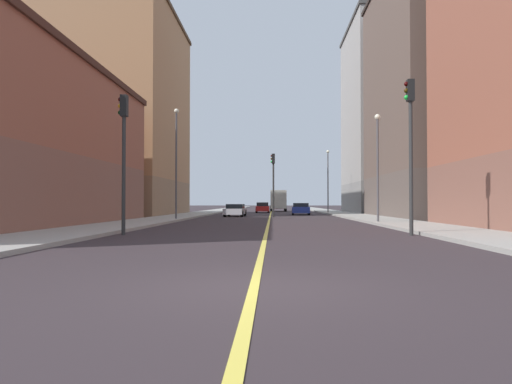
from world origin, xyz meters
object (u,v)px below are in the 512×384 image
(building_right_midblock, at_px, (119,114))
(street_lamp_left_near, at_px, (378,156))
(car_silver, at_px, (235,210))
(car_red, at_px, (262,208))
(traffic_light_right_near, at_px, (124,144))
(street_lamp_right_near, at_px, (176,153))
(building_left_mid, at_px, (449,94))
(car_blue, at_px, (301,209))
(building_left_far, at_px, (396,119))
(street_lamp_left_far, at_px, (328,175))
(box_truck, at_px, (278,200))
(traffic_light_left_near, at_px, (410,135))
(traffic_light_median_far, at_px, (273,176))

(building_right_midblock, bearing_deg, street_lamp_left_near, -39.55)
(car_silver, xyz_separation_m, car_red, (2.26, 16.52, 0.05))
(car_silver, bearing_deg, car_red, 82.20)
(traffic_light_right_near, distance_m, street_lamp_right_near, 15.66)
(building_left_mid, xyz_separation_m, traffic_light_right_near, (-21.98, -22.90, -7.17))
(street_lamp_left_near, relative_size, car_blue, 1.71)
(building_right_midblock, relative_size, street_lamp_right_near, 2.59)
(car_blue, xyz_separation_m, car_silver, (-6.70, -6.29, -0.03))
(building_left_mid, bearing_deg, traffic_light_right_near, -133.82)
(building_left_far, xyz_separation_m, car_red, (-17.09, 1.65, -11.38))
(car_red, bearing_deg, street_lamp_left_far, -28.73)
(box_truck, bearing_deg, traffic_light_left_near, -84.70)
(street_lamp_left_far, height_order, box_truck, street_lamp_left_far)
(car_silver, distance_m, box_truck, 26.89)
(traffic_light_left_near, distance_m, car_silver, 27.85)
(building_left_mid, height_order, car_silver, building_left_mid)
(building_left_mid, relative_size, car_silver, 5.01)
(street_lamp_left_far, relative_size, car_silver, 1.73)
(traffic_light_left_near, bearing_deg, street_lamp_left_far, 88.47)
(car_blue, relative_size, box_truck, 0.59)
(street_lamp_right_near, bearing_deg, building_left_mid, 17.69)
(traffic_light_left_near, xyz_separation_m, box_truck, (-4.87, 52.50, -2.47))
(car_red, bearing_deg, traffic_light_right_near, -96.56)
(street_lamp_right_near, relative_size, car_silver, 1.89)
(traffic_light_left_near, bearing_deg, street_lamp_right_near, 129.71)
(car_red, bearing_deg, car_blue, -66.55)
(building_left_far, xyz_separation_m, street_lamp_left_far, (-9.01, -2.78, -7.32))
(building_left_far, distance_m, traffic_light_left_near, 42.82)
(street_lamp_right_near, distance_m, box_truck, 37.95)
(street_lamp_left_near, bearing_deg, traffic_light_left_near, -95.42)
(street_lamp_right_near, bearing_deg, building_right_midblock, 122.58)
(car_red, bearing_deg, building_right_midblock, -139.19)
(street_lamp_right_near, xyz_separation_m, car_red, (5.87, 26.95, -4.42))
(street_lamp_left_near, bearing_deg, street_lamp_left_far, 90.00)
(car_blue, bearing_deg, building_left_mid, -36.59)
(traffic_light_median_far, height_order, street_lamp_left_near, street_lamp_left_near)
(traffic_light_median_far, bearing_deg, traffic_light_left_near, -76.60)
(traffic_light_left_near, relative_size, traffic_light_median_far, 1.10)
(street_lamp_left_near, bearing_deg, car_blue, 99.58)
(traffic_light_left_near, height_order, street_lamp_left_near, street_lamp_left_near)
(building_left_mid, xyz_separation_m, traffic_light_median_far, (-15.67, 0.82, -7.21))
(building_left_far, bearing_deg, street_lamp_left_near, -106.63)
(building_left_mid, height_order, building_left_far, building_left_far)
(car_blue, height_order, box_truck, box_truck)
(building_right_midblock, height_order, street_lamp_left_near, building_right_midblock)
(building_left_mid, xyz_separation_m, street_lamp_left_far, (-9.01, 15.20, -6.28))
(traffic_light_right_near, bearing_deg, street_lamp_left_far, 71.20)
(building_left_mid, xyz_separation_m, box_truck, (-14.89, 29.60, -9.33))
(building_right_midblock, height_order, car_silver, building_right_midblock)
(building_left_mid, bearing_deg, traffic_light_left_near, -113.64)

